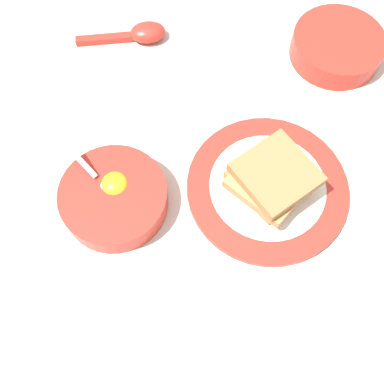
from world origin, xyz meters
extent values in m
plane|color=beige|center=(0.00, 0.00, 0.00)|extent=(3.00, 3.00, 0.00)
cylinder|color=red|center=(-0.13, 0.17, 0.02)|extent=(0.15, 0.15, 0.04)
cylinder|color=white|center=(-0.13, 0.17, 0.02)|extent=(0.13, 0.13, 0.02)
ellipsoid|color=yellow|center=(-0.11, 0.16, 0.04)|extent=(0.04, 0.04, 0.02)
cylinder|color=black|center=(-0.13, 0.15, 0.03)|extent=(0.03, 0.03, 0.00)
ellipsoid|color=silver|center=(-0.11, 0.18, 0.04)|extent=(0.03, 0.02, 0.01)
cube|color=silver|center=(-0.08, 0.20, 0.05)|extent=(0.04, 0.04, 0.03)
cylinder|color=red|center=(-0.13, -0.05, 0.01)|extent=(0.23, 0.23, 0.01)
cylinder|color=white|center=(-0.13, -0.05, 0.01)|extent=(0.17, 0.17, 0.00)
cube|color=#9E7042|center=(-0.12, -0.05, 0.02)|extent=(0.13, 0.13, 0.02)
cube|color=tan|center=(-0.13, -0.05, 0.04)|extent=(0.13, 0.13, 0.02)
cube|color=#9E7042|center=(-0.13, -0.05, 0.05)|extent=(0.13, 0.13, 0.02)
ellipsoid|color=red|center=(0.17, 0.10, 0.01)|extent=(0.04, 0.06, 0.03)
cube|color=red|center=(0.17, 0.17, 0.01)|extent=(0.01, 0.10, 0.01)
cylinder|color=red|center=(0.10, -0.20, 0.02)|extent=(0.15, 0.15, 0.04)
cylinder|color=white|center=(0.10, -0.20, 0.03)|extent=(0.12, 0.12, 0.01)
camera|label=1|loc=(-0.38, 0.09, 0.58)|focal=42.00mm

